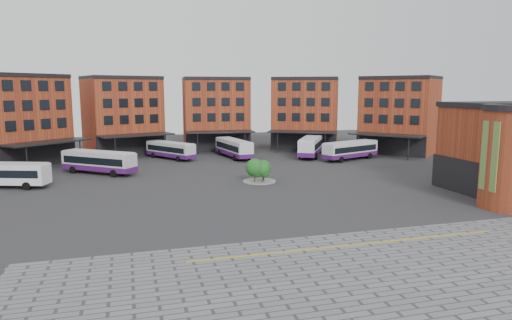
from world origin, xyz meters
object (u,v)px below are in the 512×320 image
object	(u,v)px
bus_a	(4,173)
bus_c	(171,150)
tree_island	(259,170)
bus_b	(99,162)
bus_d	(234,148)
bus_e	(311,146)
bus_f	(350,150)

from	to	relation	value
bus_a	bus_c	world-z (taller)	bus_a
tree_island	bus_b	size ratio (longest dim) A/B	0.41
bus_c	bus_d	bearing A→B (deg)	-42.11
bus_d	bus_e	size ratio (longest dim) A/B	0.96
bus_b	bus_f	size ratio (longest dim) A/B	0.93
bus_e	tree_island	bearing A→B (deg)	-96.87
bus_c	bus_d	distance (m)	11.15
bus_c	bus_b	bearing A→B (deg)	-168.57
bus_d	bus_f	size ratio (longest dim) A/B	1.03
bus_a	bus_b	bearing A→B (deg)	-38.45
tree_island	bus_c	bearing A→B (deg)	111.20
bus_d	bus_f	bearing A→B (deg)	-32.04
bus_b	tree_island	bearing A→B (deg)	-81.50
bus_d	bus_b	bearing A→B (deg)	-164.79
tree_island	bus_d	distance (m)	22.51
bus_b	bus_e	distance (m)	37.33
bus_c	bus_f	bearing A→B (deg)	-51.92
bus_c	bus_f	xyz separation A→B (m)	(29.99, -9.48, 0.12)
bus_b	bus_f	xyz separation A→B (m)	(41.32, 2.18, -0.04)
bus_b	bus_f	bearing A→B (deg)	-47.70
bus_a	bus_b	world-z (taller)	bus_b
bus_a	bus_b	distance (m)	12.77
bus_a	bus_c	size ratio (longest dim) A/B	1.10
bus_f	bus_d	bearing A→B (deg)	-133.71
bus_d	bus_f	xyz separation A→B (m)	(18.94, -7.98, -0.03)
tree_island	bus_d	world-z (taller)	bus_d
tree_island	bus_c	size ratio (longest dim) A/B	0.44
bus_b	bus_e	size ratio (longest dim) A/B	0.87
bus_e	bus_c	bearing A→B (deg)	-157.14
bus_d	bus_f	distance (m)	20.55
bus_e	bus_f	size ratio (longest dim) A/B	1.06
bus_b	bus_d	world-z (taller)	bus_b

